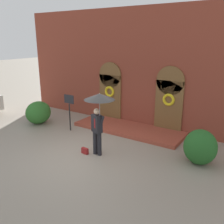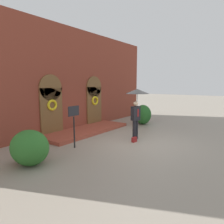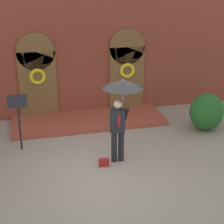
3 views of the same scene
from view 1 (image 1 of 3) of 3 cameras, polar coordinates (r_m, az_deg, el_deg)
The scene contains 7 objects.
ground_plane at distance 9.58m, azimuth -5.51°, elevation -9.61°, with size 80.00×80.00×0.00m, color gray.
building_facade at distance 12.20m, azimuth 6.56°, elevation 9.24°, with size 14.00×2.30×5.60m.
person_with_umbrella at distance 8.83m, azimuth -3.04°, elevation 1.43°, with size 1.10×1.10×2.36m.
handbag at distance 9.62m, azimuth -6.20°, elevation -8.80°, with size 0.28×0.12×0.22m, color maroon.
sign_post at distance 11.70m, azimuth -9.73°, elevation 1.22°, with size 0.56×0.06×1.72m.
shrub_left at distance 13.21m, azimuth -16.49°, elevation -0.11°, with size 1.12×1.34×1.14m, color #2D6B28.
shrub_right at distance 9.15m, azimuth 19.51°, elevation -7.55°, with size 1.13×1.05×1.25m, color #235B23.
Camera 1 is at (5.46, -6.64, 4.22)m, focal length 40.00 mm.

